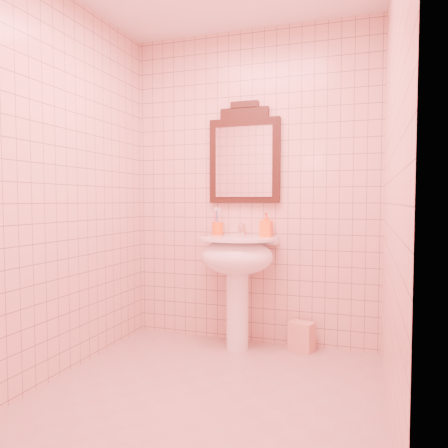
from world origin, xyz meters
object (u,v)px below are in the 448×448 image
(soap_dispenser, at_px, (266,225))
(toothbrush_cup, at_px, (218,229))
(pedestal_sink, at_px, (237,264))
(towel, at_px, (302,336))
(mirror, at_px, (244,156))

(soap_dispenser, bearing_deg, toothbrush_cup, -178.20)
(pedestal_sink, height_order, toothbrush_cup, toothbrush_cup)
(pedestal_sink, height_order, towel, pedestal_sink)
(mirror, xyz_separation_m, towel, (0.48, -0.08, -1.39))
(toothbrush_cup, bearing_deg, pedestal_sink, -36.93)
(pedestal_sink, bearing_deg, toothbrush_cup, 143.07)
(soap_dispenser, bearing_deg, towel, -2.88)
(mirror, bearing_deg, pedestal_sink, -90.00)
(pedestal_sink, relative_size, toothbrush_cup, 4.26)
(pedestal_sink, relative_size, towel, 3.91)
(mirror, bearing_deg, towel, -9.86)
(pedestal_sink, distance_m, towel, 0.74)
(pedestal_sink, xyz_separation_m, mirror, (0.00, 0.20, 0.84))
(pedestal_sink, bearing_deg, mirror, 90.00)
(pedestal_sink, bearing_deg, towel, 13.83)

